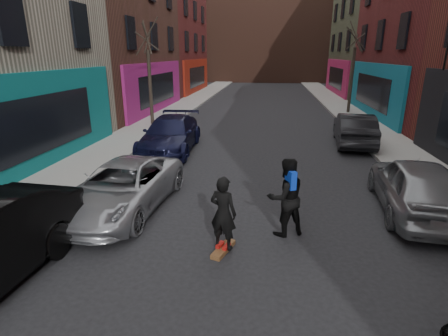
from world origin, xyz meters
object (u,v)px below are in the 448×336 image
(tree_left_far, at_px, (149,67))
(parked_right_far, at_px, (416,185))
(parked_left_far, at_px, (123,187))
(skateboarder, at_px, (223,213))
(tree_right_far, at_px, (353,62))
(parked_left_end, at_px, (170,135))
(parked_right_end, at_px, (354,129))
(pedestrian, at_px, (286,197))
(skateboard, at_px, (223,249))

(tree_left_far, distance_m, parked_right_far, 15.33)
(parked_left_far, height_order, skateboarder, skateboarder)
(tree_right_far, xyz_separation_m, parked_left_end, (-9.76, -11.40, -2.78))
(parked_right_end, distance_m, pedestrian, 9.73)
(pedestrian, bearing_deg, parked_left_end, -81.55)
(skateboarder, bearing_deg, tree_left_far, -46.87)
(parked_left_far, bearing_deg, skateboarder, -27.26)
(parked_right_end, height_order, skateboard, parked_right_end)
(parked_left_end, relative_size, skateboarder, 3.16)
(parked_right_far, bearing_deg, tree_left_far, -38.85)
(parked_left_far, distance_m, parked_left_end, 6.00)
(tree_left_far, bearing_deg, skateboarder, -65.60)
(skateboard, xyz_separation_m, pedestrian, (1.32, 0.98, 0.89))
(parked_right_end, relative_size, skateboarder, 2.75)
(skateboarder, bearing_deg, pedestrian, -124.91)
(tree_left_far, bearing_deg, pedestrian, -59.11)
(pedestrian, bearing_deg, parked_right_end, -136.95)
(parked_right_end, xyz_separation_m, pedestrian, (-3.49, -9.08, 0.20))
(parked_right_far, relative_size, parked_right_end, 1.00)
(parked_left_far, bearing_deg, skateboard, -27.26)
(parked_left_far, bearing_deg, parked_right_end, 50.57)
(parked_left_end, bearing_deg, pedestrian, -58.31)
(tree_right_far, xyz_separation_m, skateboard, (-6.41, -19.20, -3.48))
(parked_left_end, distance_m, skateboarder, 8.49)
(parked_left_far, relative_size, skateboarder, 2.87)
(tree_right_far, height_order, parked_left_far, tree_right_far)
(tree_left_far, bearing_deg, parked_right_far, -44.34)
(skateboard, height_order, skateboarder, skateboarder)
(parked_right_end, bearing_deg, tree_left_far, -10.69)
(parked_left_end, xyz_separation_m, parked_right_end, (8.16, 2.26, -0.01))
(skateboard, relative_size, pedestrian, 0.43)
(tree_right_far, bearing_deg, parked_right_end, -99.93)
(tree_left_far, distance_m, tree_right_far, 13.78)
(parked_left_far, height_order, skateboard, parked_left_far)
(parked_right_far, relative_size, skateboarder, 2.76)
(tree_right_far, xyz_separation_m, skateboarder, (-6.41, -19.20, -2.62))
(tree_right_far, height_order, parked_left_end, tree_right_far)
(skateboard, bearing_deg, pedestrian, 55.09)
(skateboard, height_order, pedestrian, pedestrian)
(parked_left_far, height_order, parked_left_end, parked_left_end)
(parked_left_far, bearing_deg, tree_right_far, 65.58)
(parked_left_far, height_order, parked_right_far, parked_right_far)
(parked_left_end, height_order, parked_right_end, parked_left_end)
(parked_right_end, xyz_separation_m, skateboarder, (-4.81, -10.06, 0.18))
(tree_left_far, xyz_separation_m, pedestrian, (7.31, -12.22, -2.44))
(tree_right_far, relative_size, parked_left_far, 1.46)
(pedestrian, bearing_deg, tree_left_far, -85.05)
(skateboarder, bearing_deg, tree_right_far, -89.75)
(tree_right_far, bearing_deg, parked_left_far, -118.40)
(tree_left_far, height_order, tree_right_far, tree_right_far)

